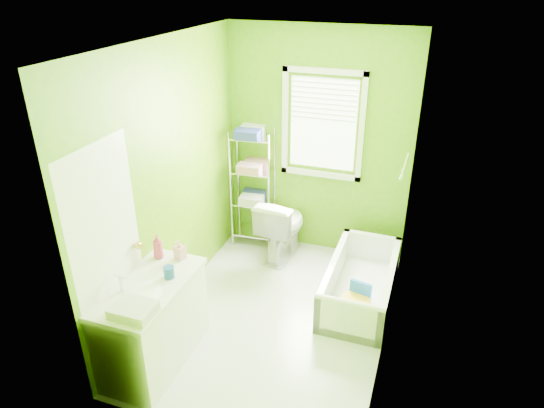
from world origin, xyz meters
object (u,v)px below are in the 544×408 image
(bathtub, at_px, (360,288))
(toilet, at_px, (282,226))
(wire_shelf_unit, at_px, (254,175))
(vanity, at_px, (153,321))

(bathtub, bearing_deg, toilet, 151.46)
(bathtub, height_order, wire_shelf_unit, wire_shelf_unit)
(bathtub, xyz_separation_m, toilet, (-1.03, 0.56, 0.25))
(bathtub, bearing_deg, wire_shelf_unit, 152.49)
(toilet, height_order, wire_shelf_unit, wire_shelf_unit)
(vanity, xyz_separation_m, wire_shelf_unit, (0.07, 2.19, 0.47))
(wire_shelf_unit, bearing_deg, vanity, -91.92)
(bathtub, xyz_separation_m, vanity, (-1.52, -1.43, 0.28))
(toilet, distance_m, vanity, 2.05)
(vanity, height_order, wire_shelf_unit, wire_shelf_unit)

